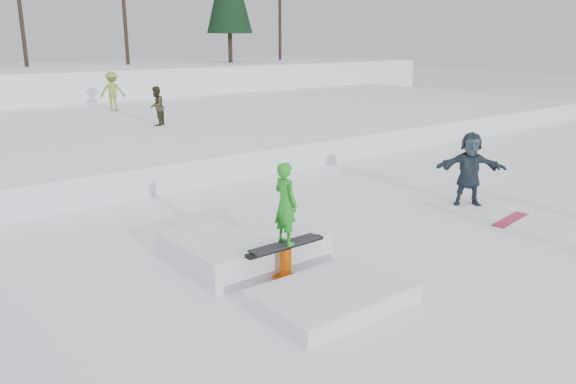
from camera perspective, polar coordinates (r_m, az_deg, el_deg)
ground at (r=9.92m, az=5.01°, el=-9.04°), size 120.00×120.00×0.00m
snow_midrise at (r=23.65m, az=-22.77°, el=5.21°), size 50.00×18.00×0.80m
walker_olive at (r=22.44m, az=-13.22°, el=8.50°), size 0.93×0.92×1.51m
walker_ygreen at (r=27.82m, az=-17.40°, el=9.75°), size 1.33×1.15×1.79m
spectator_dark at (r=14.77m, az=17.97°, el=2.25°), size 1.60×1.60×1.85m
loose_board_red at (r=14.03m, az=21.65°, el=-2.62°), size 1.42×0.46×0.03m
jib_rail_feature at (r=10.23m, az=-2.26°, el=-6.35°), size 2.60×4.40×2.11m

